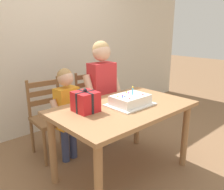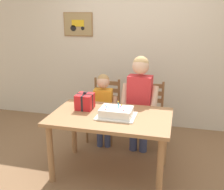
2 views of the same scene
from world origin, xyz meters
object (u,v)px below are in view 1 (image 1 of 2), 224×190
(birthday_cake, at_px, (130,100))
(gift_box_red_large, at_px, (86,102))
(child_older, at_px, (102,85))
(child_younger, at_px, (67,106))
(chair_right, at_px, (95,105))
(dining_table, at_px, (123,116))
(chair_left, at_px, (50,117))

(birthday_cake, height_order, gift_box_red_large, gift_box_red_large)
(child_older, xyz_separation_m, child_younger, (-0.51, 0.00, -0.16))
(chair_right, distance_m, child_older, 0.46)
(birthday_cake, distance_m, child_younger, 0.74)
(birthday_cake, bearing_deg, dining_table, 163.37)
(chair_left, bearing_deg, birthday_cake, -65.91)
(dining_table, xyz_separation_m, child_older, (0.24, 0.61, 0.17))
(gift_box_red_large, bearing_deg, dining_table, -20.46)
(gift_box_red_large, height_order, chair_right, gift_box_red_large)
(chair_left, height_order, chair_right, same)
(birthday_cake, height_order, child_younger, child_younger)
(chair_left, xyz_separation_m, chair_right, (0.67, 0.00, 0.00))
(chair_left, xyz_separation_m, child_older, (0.58, -0.28, 0.36))
(gift_box_red_large, xyz_separation_m, chair_left, (0.02, 0.76, -0.38))
(chair_left, height_order, child_younger, child_younger)
(chair_left, height_order, child_older, child_older)
(child_older, bearing_deg, birthday_cake, -104.98)
(dining_table, xyz_separation_m, child_younger, (-0.27, 0.61, 0.01))
(child_older, relative_size, child_younger, 1.25)
(birthday_cake, bearing_deg, chair_left, 114.09)
(gift_box_red_large, distance_m, chair_right, 1.10)
(chair_left, distance_m, child_older, 0.73)
(dining_table, height_order, birthday_cake, birthday_cake)
(birthday_cake, height_order, chair_left, birthday_cake)
(birthday_cake, height_order, child_older, child_older)
(birthday_cake, distance_m, gift_box_red_large, 0.46)
(dining_table, relative_size, chair_right, 1.51)
(gift_box_red_large, xyz_separation_m, chair_right, (0.70, 0.76, -0.38))
(chair_right, bearing_deg, dining_table, -110.73)
(chair_right, bearing_deg, chair_left, -180.00)
(gift_box_red_large, height_order, child_older, child_older)
(dining_table, height_order, chair_left, chair_left)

